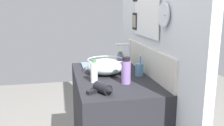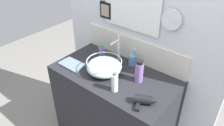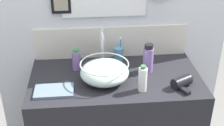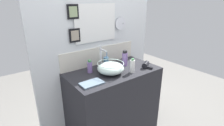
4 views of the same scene
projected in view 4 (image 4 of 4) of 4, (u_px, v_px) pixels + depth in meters
vanity_counter at (113, 104)px, 2.18m from camera, size 1.07×0.58×0.92m
back_panel at (98, 45)px, 2.18m from camera, size 1.63×0.10×2.31m
glass_bowl_sink at (111, 68)px, 1.93m from camera, size 0.30×0.30×0.12m
faucet at (101, 56)px, 2.03m from camera, size 0.02×0.12×0.28m
hair_drier at (146, 64)px, 2.13m from camera, size 0.17×0.18×0.07m
toothbrush_cup at (106, 61)px, 2.18m from camera, size 0.06×0.06×0.18m
spray_bottle at (125, 58)px, 2.15m from camera, size 0.07×0.07×0.19m
soap_dispenser at (90, 67)px, 1.95m from camera, size 0.06×0.06×0.15m
shampoo_bottle at (132, 66)px, 1.95m from camera, size 0.05×0.05×0.16m
hand_towel at (92, 83)px, 1.71m from camera, size 0.23×0.14×0.02m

